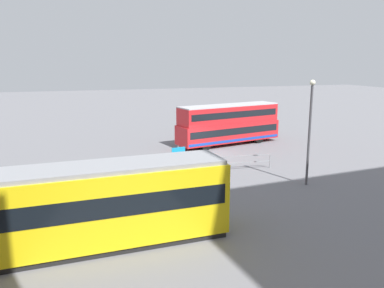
{
  "coord_description": "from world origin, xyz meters",
  "views": [
    {
      "loc": [
        11.11,
        30.85,
        8.0
      ],
      "look_at": [
        2.69,
        4.7,
        2.14
      ],
      "focal_mm": 36.75,
      "sensor_mm": 36.0,
      "label": 1
    }
  ],
  "objects_px": {
    "tram_yellow": "(87,206)",
    "street_lamp": "(310,125)",
    "double_decker_bus": "(229,124)",
    "pedestrian_crossing": "(213,166)",
    "info_sign": "(178,156)",
    "pedestrian_near_railing": "(167,164)"
  },
  "relations": [
    {
      "from": "double_decker_bus",
      "to": "tram_yellow",
      "type": "xyz_separation_m",
      "value": [
        14.28,
        18.04,
        -0.08
      ]
    },
    {
      "from": "tram_yellow",
      "to": "street_lamp",
      "type": "bearing_deg",
      "value": -161.64
    },
    {
      "from": "double_decker_bus",
      "to": "pedestrian_crossing",
      "type": "distance_m",
      "value": 11.68
    },
    {
      "from": "pedestrian_crossing",
      "to": "street_lamp",
      "type": "height_order",
      "value": "street_lamp"
    },
    {
      "from": "tram_yellow",
      "to": "info_sign",
      "type": "distance_m",
      "value": 10.88
    },
    {
      "from": "pedestrian_near_railing",
      "to": "street_lamp",
      "type": "relative_size",
      "value": 0.23
    },
    {
      "from": "info_sign",
      "to": "pedestrian_crossing",
      "type": "bearing_deg",
      "value": 158.49
    },
    {
      "from": "tram_yellow",
      "to": "pedestrian_near_railing",
      "type": "distance_m",
      "value": 11.14
    },
    {
      "from": "double_decker_bus",
      "to": "tram_yellow",
      "type": "bearing_deg",
      "value": 51.63
    },
    {
      "from": "tram_yellow",
      "to": "pedestrian_crossing",
      "type": "xyz_separation_m",
      "value": [
        -8.75,
        -7.81,
        -0.98
      ]
    },
    {
      "from": "info_sign",
      "to": "street_lamp",
      "type": "height_order",
      "value": "street_lamp"
    },
    {
      "from": "tram_yellow",
      "to": "pedestrian_near_railing",
      "type": "height_order",
      "value": "tram_yellow"
    },
    {
      "from": "double_decker_bus",
      "to": "tram_yellow",
      "type": "relative_size",
      "value": 0.87
    },
    {
      "from": "tram_yellow",
      "to": "street_lamp",
      "type": "height_order",
      "value": "street_lamp"
    },
    {
      "from": "pedestrian_near_railing",
      "to": "info_sign",
      "type": "height_order",
      "value": "info_sign"
    },
    {
      "from": "double_decker_bus",
      "to": "pedestrian_near_railing",
      "type": "height_order",
      "value": "double_decker_bus"
    },
    {
      "from": "double_decker_bus",
      "to": "street_lamp",
      "type": "xyz_separation_m",
      "value": [
        0.13,
        13.34,
        2.02
      ]
    },
    {
      "from": "pedestrian_crossing",
      "to": "info_sign",
      "type": "height_order",
      "value": "info_sign"
    },
    {
      "from": "info_sign",
      "to": "street_lamp",
      "type": "distance_m",
      "value": 8.91
    },
    {
      "from": "double_decker_bus",
      "to": "pedestrian_crossing",
      "type": "height_order",
      "value": "double_decker_bus"
    },
    {
      "from": "tram_yellow",
      "to": "street_lamp",
      "type": "distance_m",
      "value": 15.06
    },
    {
      "from": "info_sign",
      "to": "street_lamp",
      "type": "xyz_separation_m",
      "value": [
        -7.6,
        3.97,
        2.43
      ]
    }
  ]
}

